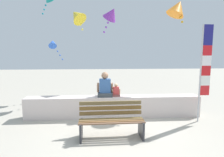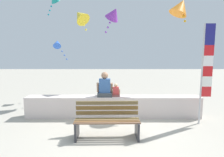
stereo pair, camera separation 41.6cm
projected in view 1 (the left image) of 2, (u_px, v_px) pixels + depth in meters
name	position (u px, v px, depth m)	size (l,w,h in m)	color
ground_plane	(117.00, 133.00, 5.18)	(40.00, 40.00, 0.00)	#AFA899
seawall_ledge	(113.00, 107.00, 6.45)	(5.77, 0.50, 0.70)	beige
park_bench	(111.00, 121.00, 4.89)	(1.65, 0.64, 0.88)	brown
person_adult	(105.00, 87.00, 6.35)	(0.53, 0.39, 0.82)	#363D44
person_child	(116.00, 91.00, 6.40)	(0.29, 0.21, 0.44)	brown
flag_banner	(204.00, 67.00, 5.82)	(0.34, 0.05, 2.97)	#B7B7BC
kite_orange	(178.00, 8.00, 7.00)	(0.95, 0.82, 0.96)	orange
kite_yellow	(77.00, 16.00, 8.03)	(1.01, 0.99, 0.99)	yellow
kite_blue	(53.00, 44.00, 8.54)	(0.65, 0.58, 1.02)	blue
kite_purple	(112.00, 14.00, 7.36)	(0.88, 0.89, 1.10)	purple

